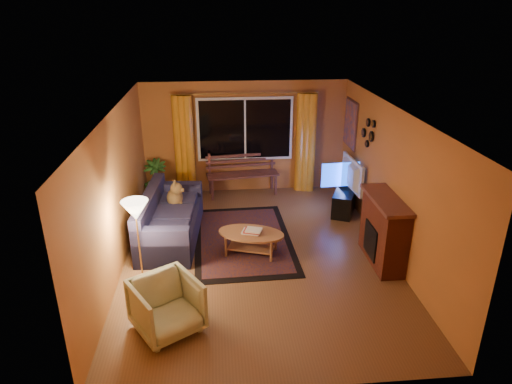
{
  "coord_description": "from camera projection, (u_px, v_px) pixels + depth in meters",
  "views": [
    {
      "loc": [
        -0.65,
        -6.85,
        4.04
      ],
      "look_at": [
        0.0,
        0.3,
        1.05
      ],
      "focal_mm": 32.0,
      "sensor_mm": 36.0,
      "label": 1
    }
  ],
  "objects": [
    {
      "name": "armchair",
      "position": [
        166.0,
        304.0,
        5.94
      ],
      "size": [
        1.07,
        1.05,
        0.82
      ],
      "primitive_type": "imported",
      "rotation": [
        0.0,
        0.0,
        0.55
      ],
      "color": "beige",
      "rests_on": "ground"
    },
    {
      "name": "dog",
      "position": [
        175.0,
        193.0,
        8.65
      ],
      "size": [
        0.39,
        0.52,
        0.53
      ],
      "primitive_type": null,
      "rotation": [
        0.0,
        0.0,
        0.08
      ],
      "color": "olive",
      "rests_on": "sofa"
    },
    {
      "name": "curtain_rod",
      "position": [
        245.0,
        93.0,
        9.71
      ],
      "size": [
        3.2,
        0.03,
        0.03
      ],
      "primitive_type": "cylinder",
      "rotation": [
        0.0,
        1.57,
        0.0
      ],
      "color": "#BF8C3F",
      "rests_on": "wall_back"
    },
    {
      "name": "rug",
      "position": [
        243.0,
        239.0,
        8.39
      ],
      "size": [
        1.83,
        2.82,
        0.02
      ],
      "primitive_type": "cube",
      "rotation": [
        0.0,
        0.0,
        0.03
      ],
      "color": "#61270B",
      "rests_on": "ground"
    },
    {
      "name": "wall_back",
      "position": [
        245.0,
        137.0,
        10.2
      ],
      "size": [
        4.5,
        0.02,
        2.5
      ],
      "primitive_type": "cube",
      "color": "#BE7133",
      "rests_on": "ground"
    },
    {
      "name": "tv_console",
      "position": [
        345.0,
        199.0,
        9.53
      ],
      "size": [
        0.81,
        1.2,
        0.48
      ],
      "primitive_type": "cube",
      "rotation": [
        0.0,
        0.0,
        -0.42
      ],
      "color": "black",
      "rests_on": "ground"
    },
    {
      "name": "television",
      "position": [
        347.0,
        174.0,
        9.31
      ],
      "size": [
        0.22,
        1.11,
        0.64
      ],
      "primitive_type": "imported",
      "rotation": [
        0.0,
        0.0,
        1.64
      ],
      "color": "black",
      "rests_on": "tv_console"
    },
    {
      "name": "coffee_table",
      "position": [
        251.0,
        243.0,
        7.85
      ],
      "size": [
        1.44,
        1.44,
        0.42
      ],
      "primitive_type": "cylinder",
      "rotation": [
        0.0,
        0.0,
        -0.32
      ],
      "color": "#AB6D42",
      "rests_on": "ground"
    },
    {
      "name": "bench",
      "position": [
        243.0,
        184.0,
        10.3
      ],
      "size": [
        1.64,
        0.67,
        0.48
      ],
      "primitive_type": "cube",
      "rotation": [
        0.0,
        0.0,
        0.13
      ],
      "color": "#552D28",
      "rests_on": "ground"
    },
    {
      "name": "window",
      "position": [
        245.0,
        129.0,
        10.06
      ],
      "size": [
        2.0,
        0.02,
        1.3
      ],
      "primitive_type": "cube",
      "color": "black",
      "rests_on": "wall_back"
    },
    {
      "name": "floor",
      "position": [
        258.0,
        255.0,
        7.91
      ],
      "size": [
        4.5,
        6.0,
        0.02
      ],
      "primitive_type": "cube",
      "color": "brown",
      "rests_on": "ground"
    },
    {
      "name": "ceiling",
      "position": [
        258.0,
        111.0,
        6.94
      ],
      "size": [
        4.5,
        6.0,
        0.02
      ],
      "primitive_type": "cube",
      "color": "white",
      "rests_on": "ground"
    },
    {
      "name": "wall_right",
      "position": [
        392.0,
        183.0,
        7.62
      ],
      "size": [
        0.02,
        6.0,
        2.5
      ],
      "primitive_type": "cube",
      "color": "#BE7133",
      "rests_on": "ground"
    },
    {
      "name": "fireplace",
      "position": [
        384.0,
        232.0,
        7.5
      ],
      "size": [
        0.4,
        1.2,
        1.1
      ],
      "primitive_type": "cube",
      "color": "maroon",
      "rests_on": "ground"
    },
    {
      "name": "painting",
      "position": [
        350.0,
        124.0,
        9.71
      ],
      "size": [
        0.04,
        0.76,
        0.96
      ],
      "primitive_type": "cube",
      "color": "#E45F0A",
      "rests_on": "wall_right"
    },
    {
      "name": "potted_plant",
      "position": [
        156.0,
        180.0,
        9.98
      ],
      "size": [
        0.53,
        0.53,
        0.9
      ],
      "primitive_type": "imported",
      "rotation": [
        0.0,
        0.0,
        0.06
      ],
      "color": "#235B1E",
      "rests_on": "ground"
    },
    {
      "name": "floor_lamp",
      "position": [
        139.0,
        243.0,
        6.87
      ],
      "size": [
        0.29,
        0.29,
        1.37
      ],
      "primitive_type": "cylinder",
      "rotation": [
        0.0,
        0.0,
        0.36
      ],
      "color": "#BF8C3F",
      "rests_on": "ground"
    },
    {
      "name": "curtain_left",
      "position": [
        184.0,
        146.0,
        10.01
      ],
      "size": [
        0.36,
        0.36,
        2.24
      ],
      "primitive_type": "cylinder",
      "color": "orange",
      "rests_on": "ground"
    },
    {
      "name": "sofa",
      "position": [
        171.0,
        216.0,
        8.29
      ],
      "size": [
        1.11,
        2.26,
        0.89
      ],
      "primitive_type": "cube",
      "rotation": [
        0.0,
        0.0,
        -0.08
      ],
      "color": "#23203D",
      "rests_on": "ground"
    },
    {
      "name": "wall_left",
      "position": [
        116.0,
        193.0,
        7.24
      ],
      "size": [
        0.02,
        6.0,
        2.5
      ],
      "primitive_type": "cube",
      "color": "#BE7133",
      "rests_on": "ground"
    },
    {
      "name": "mirror_cluster",
      "position": [
        368.0,
        131.0,
        8.6
      ],
      "size": [
        0.06,
        0.6,
        0.56
      ],
      "primitive_type": null,
      "color": "black",
      "rests_on": "wall_right"
    },
    {
      "name": "curtain_right",
      "position": [
        305.0,
        143.0,
        10.24
      ],
      "size": [
        0.36,
        0.36,
        2.24
      ],
      "primitive_type": "cylinder",
      "color": "orange",
      "rests_on": "ground"
    }
  ]
}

